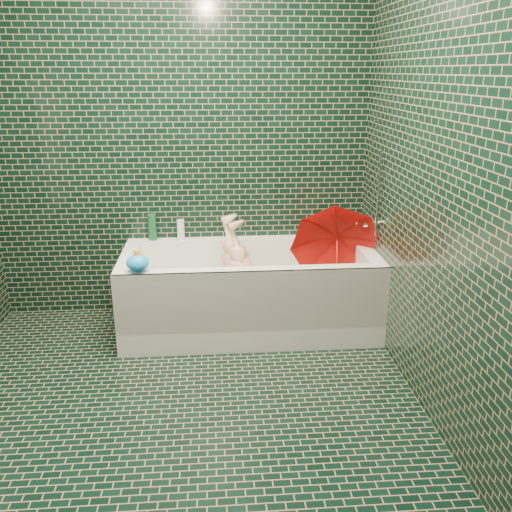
{
  "coord_description": "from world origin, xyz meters",
  "views": [
    {
      "loc": [
        0.22,
        -2.39,
        1.7
      ],
      "look_at": [
        0.48,
        0.82,
        0.59
      ],
      "focal_mm": 38.0,
      "sensor_mm": 36.0,
      "label": 1
    }
  ],
  "objects": [
    {
      "name": "wall_right",
      "position": [
        1.3,
        0.0,
        1.25
      ],
      "size": [
        0.0,
        2.8,
        2.8
      ],
      "primitive_type": "plane",
      "rotation": [
        1.57,
        0.0,
        -1.57
      ],
      "color": "black",
      "rests_on": "floor"
    },
    {
      "name": "water",
      "position": [
        0.45,
        1.02,
        0.3
      ],
      "size": [
        1.48,
        0.53,
        0.0
      ],
      "primitive_type": "cube",
      "color": "silver",
      "rests_on": "bathtub"
    },
    {
      "name": "bath_toy",
      "position": [
        -0.24,
        0.7,
        0.61
      ],
      "size": [
        0.16,
        0.15,
        0.13
      ],
      "rotation": [
        0.0,
        0.0,
        -0.29
      ],
      "color": "#1C94FC",
      "rests_on": "bathtub"
    },
    {
      "name": "rubber_duck",
      "position": [
        0.99,
        1.34,
        0.59
      ],
      "size": [
        0.11,
        0.07,
        0.09
      ],
      "rotation": [
        0.0,
        0.0,
        -0.04
      ],
      "color": "yellow",
      "rests_on": "bathtub"
    },
    {
      "name": "bottle_right_tall",
      "position": [
        1.13,
        1.31,
        0.65
      ],
      "size": [
        0.07,
        0.07,
        0.2
      ],
      "primitive_type": "cylinder",
      "rotation": [
        0.0,
        0.0,
        -0.41
      ],
      "color": "#154A27",
      "rests_on": "bathtub"
    },
    {
      "name": "bottle_left_tall",
      "position": [
        -0.22,
        1.36,
        0.64
      ],
      "size": [
        0.08,
        0.08,
        0.19
      ],
      "primitive_type": "cylinder",
      "rotation": [
        0.0,
        0.0,
        0.32
      ],
      "color": "#154A27",
      "rests_on": "bathtub"
    },
    {
      "name": "bathtub",
      "position": [
        0.45,
        1.01,
        0.21
      ],
      "size": [
        1.7,
        0.75,
        0.55
      ],
      "color": "white",
      "rests_on": "floor"
    },
    {
      "name": "faucet",
      "position": [
        1.26,
        1.02,
        0.77
      ],
      "size": [
        0.18,
        0.19,
        0.55
      ],
      "color": "silver",
      "rests_on": "wall_right"
    },
    {
      "name": "wall_front",
      "position": [
        0.0,
        -1.4,
        1.25
      ],
      "size": [
        2.8,
        0.0,
        2.8
      ],
      "primitive_type": "plane",
      "rotation": [
        -1.57,
        0.0,
        0.0
      ],
      "color": "black",
      "rests_on": "floor"
    },
    {
      "name": "soap_bottle_b",
      "position": [
        1.25,
        1.33,
        0.55
      ],
      "size": [
        0.11,
        0.11,
        0.21
      ],
      "primitive_type": "imported",
      "rotation": [
        0.0,
        0.0,
        0.17
      ],
      "color": "#61217D",
      "rests_on": "bathtub"
    },
    {
      "name": "wall_back",
      "position": [
        0.0,
        1.4,
        1.25
      ],
      "size": [
        2.8,
        0.0,
        2.8
      ],
      "primitive_type": "plane",
      "rotation": [
        1.57,
        0.0,
        0.0
      ],
      "color": "black",
      "rests_on": "floor"
    },
    {
      "name": "soap_bottle_c",
      "position": [
        1.13,
        1.35,
        0.55
      ],
      "size": [
        0.17,
        0.17,
        0.17
      ],
      "primitive_type": "imported",
      "rotation": [
        0.0,
        0.0,
        -0.38
      ],
      "color": "#154A27",
      "rests_on": "bathtub"
    },
    {
      "name": "child",
      "position": [
        0.42,
        1.05,
        0.31
      ],
      "size": [
        1.02,
        0.51,
        0.4
      ],
      "primitive_type": "imported",
      "rotation": [
        -1.39,
        0.0,
        -1.4
      ],
      "color": "#DCA389",
      "rests_on": "bathtub"
    },
    {
      "name": "bottle_left_short",
      "position": [
        -0.02,
        1.34,
        0.62
      ],
      "size": [
        0.07,
        0.07,
        0.15
      ],
      "primitive_type": "cylinder",
      "rotation": [
        0.0,
        0.0,
        -0.43
      ],
      "color": "white",
      "rests_on": "bathtub"
    },
    {
      "name": "bath_mat",
      "position": [
        0.45,
        1.02,
        0.16
      ],
      "size": [
        1.35,
        0.47,
        0.01
      ],
      "primitive_type": "cube",
      "color": "green",
      "rests_on": "bathtub"
    },
    {
      "name": "umbrella",
      "position": [
        1.02,
        0.93,
        0.54
      ],
      "size": [
        0.89,
        0.79,
        0.85
      ],
      "primitive_type": "imported",
      "rotation": [
        0.24,
        -0.47,
        -0.32
      ],
      "color": "red",
      "rests_on": "bathtub"
    },
    {
      "name": "soap_bottle_a",
      "position": [
        1.19,
        1.33,
        0.55
      ],
      "size": [
        0.11,
        0.12,
        0.23
      ],
      "primitive_type": "imported",
      "rotation": [
        0.0,
        0.0,
        0.4
      ],
      "color": "white",
      "rests_on": "bathtub"
    },
    {
      "name": "floor",
      "position": [
        0.0,
        0.0,
        0.0
      ],
      "size": [
        2.8,
        2.8,
        0.0
      ],
      "primitive_type": "plane",
      "color": "black",
      "rests_on": "ground"
    },
    {
      "name": "bottle_right_pump",
      "position": [
        1.25,
        1.34,
        0.63
      ],
      "size": [
        0.06,
        0.06,
        0.17
      ],
      "primitive_type": "cylinder",
      "rotation": [
        0.0,
        0.0,
        -0.18
      ],
      "color": "silver",
      "rests_on": "bathtub"
    }
  ]
}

